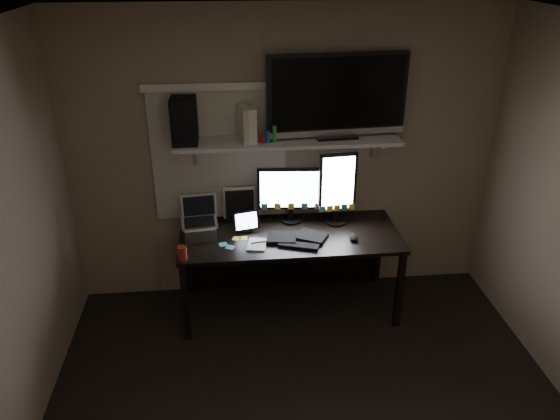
{
  "coord_description": "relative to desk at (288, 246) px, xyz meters",
  "views": [
    {
      "loc": [
        -0.47,
        -2.48,
        2.88
      ],
      "look_at": [
        -0.1,
        1.25,
        1.04
      ],
      "focal_mm": 35.0,
      "sensor_mm": 36.0,
      "label": 1
    }
  ],
  "objects": [
    {
      "name": "monitor_landscape",
      "position": [
        0.04,
        0.12,
        0.43
      ],
      "size": [
        0.57,
        0.11,
        0.5
      ],
      "primitive_type": "cube",
      "rotation": [
        0.0,
        0.0,
        -0.09
      ],
      "color": "black",
      "rests_on": "desk"
    },
    {
      "name": "window_blinds",
      "position": [
        -0.55,
        0.24,
        0.75
      ],
      "size": [
        1.1,
        0.02,
        1.1
      ],
      "primitive_type": "cube",
      "color": "beige",
      "rests_on": "back_wall"
    },
    {
      "name": "desk",
      "position": [
        0.0,
        0.0,
        0.0
      ],
      "size": [
        1.8,
        0.75,
        0.73
      ],
      "color": "black",
      "rests_on": "floor"
    },
    {
      "name": "sticky_notes",
      "position": [
        -0.41,
        -0.24,
        0.18
      ],
      "size": [
        0.29,
        0.22,
        0.0
      ],
      "primitive_type": null,
      "rotation": [
        0.0,
        0.0,
        -0.07
      ],
      "color": "#FDE544",
      "rests_on": "desk"
    },
    {
      "name": "ceiling",
      "position": [
        0.0,
        -1.55,
        1.95
      ],
      "size": [
        3.6,
        3.6,
        0.0
      ],
      "primitive_type": "plane",
      "rotation": [
        3.14,
        0.0,
        0.0
      ],
      "color": "silver",
      "rests_on": "back_wall"
    },
    {
      "name": "back_wall",
      "position": [
        0.0,
        0.25,
        0.7
      ],
      "size": [
        3.6,
        0.0,
        3.6
      ],
      "primitive_type": "plane",
      "rotation": [
        1.57,
        0.0,
        0.0
      ],
      "color": "#786856",
      "rests_on": "floor"
    },
    {
      "name": "notepad",
      "position": [
        -0.28,
        -0.27,
        0.18
      ],
      "size": [
        0.18,
        0.22,
        0.01
      ],
      "primitive_type": "cube",
      "rotation": [
        0.0,
        0.0,
        -0.18
      ],
      "color": "white",
      "rests_on": "desk"
    },
    {
      "name": "cup",
      "position": [
        -0.85,
        -0.43,
        0.23
      ],
      "size": [
        0.08,
        0.08,
        0.11
      ],
      "primitive_type": "cylinder",
      "rotation": [
        0.0,
        0.0,
        -0.02
      ],
      "color": "maroon",
      "rests_on": "desk"
    },
    {
      "name": "tv",
      "position": [
        0.39,
        0.1,
        1.26
      ],
      "size": [
        1.12,
        0.28,
        0.66
      ],
      "primitive_type": "cube",
      "rotation": [
        0.0,
        0.0,
        0.07
      ],
      "color": "black",
      "rests_on": "wall_shelf"
    },
    {
      "name": "keyboard",
      "position": [
        0.05,
        -0.21,
        0.19
      ],
      "size": [
        0.52,
        0.34,
        0.03
      ],
      "primitive_type": "cube",
      "rotation": [
        0.0,
        0.0,
        -0.33
      ],
      "color": "black",
      "rests_on": "desk"
    },
    {
      "name": "wall_shelf",
      "position": [
        0.0,
        0.08,
        0.91
      ],
      "size": [
        1.8,
        0.35,
        0.03
      ],
      "primitive_type": "cube",
      "color": "beige",
      "rests_on": "back_wall"
    },
    {
      "name": "game_console",
      "position": [
        -0.32,
        0.08,
        1.06
      ],
      "size": [
        0.14,
        0.24,
        0.27
      ],
      "primitive_type": "cube",
      "rotation": [
        0.0,
        0.0,
        0.35
      ],
      "color": "beige",
      "rests_on": "wall_shelf"
    },
    {
      "name": "mouse",
      "position": [
        0.5,
        -0.27,
        0.19
      ],
      "size": [
        0.07,
        0.11,
        0.04
      ],
      "primitive_type": "ellipsoid",
      "rotation": [
        0.0,
        0.0,
        -0.1
      ],
      "color": "black",
      "rests_on": "desk"
    },
    {
      "name": "speaker",
      "position": [
        -0.8,
        0.07,
        1.1
      ],
      "size": [
        0.2,
        0.24,
        0.35
      ],
      "primitive_type": "cube",
      "rotation": [
        0.0,
        0.0,
        -0.02
      ],
      "color": "black",
      "rests_on": "wall_shelf"
    },
    {
      "name": "file_sorter",
      "position": [
        -0.4,
        0.19,
        0.33
      ],
      "size": [
        0.24,
        0.12,
        0.3
      ],
      "primitive_type": "cube",
      "rotation": [
        0.0,
        0.0,
        0.05
      ],
      "color": "black",
      "rests_on": "desk"
    },
    {
      "name": "laptop",
      "position": [
        -0.73,
        -0.09,
        0.34
      ],
      "size": [
        0.31,
        0.26,
        0.32
      ],
      "primitive_type": "cube",
      "rotation": [
        0.0,
        0.0,
        0.11
      ],
      "color": "#B1B0B5",
      "rests_on": "desk"
    },
    {
      "name": "tablet",
      "position": [
        -0.35,
        -0.04,
        0.27
      ],
      "size": [
        0.23,
        0.14,
        0.19
      ],
      "primitive_type": "cube",
      "rotation": [
        0.0,
        0.0,
        0.24
      ],
      "color": "black",
      "rests_on": "desk"
    },
    {
      "name": "monitor_portrait",
      "position": [
        0.42,
        0.05,
        0.5
      ],
      "size": [
        0.32,
        0.09,
        0.64
      ],
      "primitive_type": "cube",
      "rotation": [
        0.0,
        0.0,
        0.09
      ],
      "color": "black",
      "rests_on": "desk"
    },
    {
      "name": "bottles",
      "position": [
        -0.16,
        0.01,
        0.99
      ],
      "size": [
        0.2,
        0.06,
        0.13
      ],
      "primitive_type": null,
      "rotation": [
        0.0,
        0.0,
        -0.05
      ],
      "color": "#A50F0C",
      "rests_on": "wall_shelf"
    }
  ]
}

